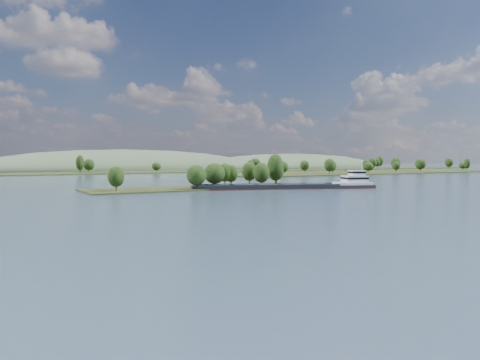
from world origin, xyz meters
TOP-DOWN VIEW (x-y plane):
  - ground at (0.00, 120.00)m, footprint 1800.00×1800.00m
  - tree_island at (7.60, 178.35)m, footprint 100.00×30.17m
  - right_bank at (231.28, 299.60)m, footprint 320.00×90.00m
  - back_shoreline at (8.29, 399.89)m, footprint 900.00×60.00m
  - hill_east at (260.00, 470.00)m, footprint 260.00×140.00m
  - hill_west at (60.00, 500.00)m, footprint 320.00×160.00m
  - cargo_barge at (33.91, 156.71)m, footprint 77.36×35.06m

SIDE VIEW (x-z plane):
  - ground at x=0.00m, z-range 0.00..0.00m
  - hill_east at x=260.00m, z-range -18.00..18.00m
  - hill_west at x=60.00m, z-range -22.00..22.00m
  - back_shoreline at x=8.29m, z-range -7.25..8.68m
  - right_bank at x=231.28m, z-range -6.07..7.95m
  - cargo_barge at x=33.91m, z-range -3.99..6.67m
  - tree_island at x=7.60m, z-range -3.92..11.70m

